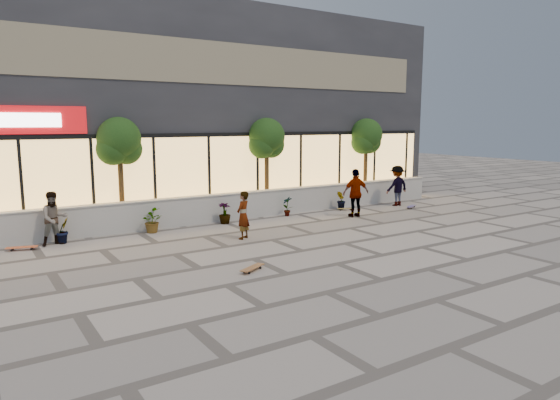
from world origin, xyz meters
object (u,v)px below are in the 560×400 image
skater_right_near (356,193)px  skater_right_far (397,186)px  tree_mideast (267,141)px  skateboard_right_far (411,206)px  skateboard_right_near (345,209)px  skateboard_center (252,268)px  skater_left (54,219)px  tree_east (366,138)px  skater_center (243,215)px  skateboard_left (22,247)px  tree_midwest (119,144)px

skater_right_near → skater_right_far: 3.57m
tree_mideast → skateboard_right_far: 7.03m
skateboard_right_near → skater_right_near: bearing=-87.9°
skater_right_near → skateboard_center: 8.28m
skater_right_near → skateboard_center: (-7.11, -4.16, -0.87)m
tree_mideast → skateboard_right_far: tree_mideast is taller
skateboard_right_far → tree_mideast: bearing=129.8°
skater_left → skateboard_right_near: (11.47, -0.10, -0.76)m
tree_mideast → tree_east: size_ratio=1.00×
tree_mideast → skateboard_right_far: bearing=-24.3°
skater_left → skateboard_right_near: bearing=-9.1°
tree_mideast → skater_right_far: size_ratio=2.17×
skater_right_far → tree_mideast: bearing=-17.0°
skater_center → skateboard_left: skater_center is taller
skateboard_center → skateboard_left: bearing=102.9°
tree_midwest → tree_mideast: 6.00m
tree_east → skater_left: 14.18m
skater_center → skateboard_right_near: bearing=166.3°
skateboard_right_near → tree_mideast: bearing=-178.8°
tree_mideast → skateboard_right_near: bearing=-26.3°
skater_right_far → skateboard_left: bearing=-0.8°
tree_east → skater_right_near: tree_east is taller
skater_right_far → skater_left: bearing=-1.4°
skater_right_near → tree_mideast: bearing=-38.8°
tree_mideast → skater_right_near: tree_mideast is taller
skater_left → skater_right_far: skater_right_far is taller
tree_midwest → skater_center: tree_midwest is taller
skateboard_left → skater_right_far: bearing=16.5°
skater_center → skateboard_left: (-6.19, 2.25, -0.69)m
skater_center → skateboard_right_far: 9.14m
tree_east → skateboard_right_far: tree_east is taller
skater_left → skateboard_right_near: 11.50m
tree_east → skateboard_left: (-14.89, -1.53, -2.90)m
tree_mideast → skater_right_near: bearing=-50.2°
skateboard_center → skater_center: bearing=37.5°
tree_midwest → skater_left: tree_midwest is taller
skater_right_far → skateboard_center: bearing=26.7°
skateboard_center → skateboard_left: 7.21m
skater_right_far → skateboard_center: 11.77m
tree_east → skater_left: bearing=-174.3°
skater_left → skateboard_center: size_ratio=1.96×
tree_mideast → skater_right_near: 4.24m
skateboard_right_near → tree_midwest: bearing=-161.9°
tree_mideast → skater_right_far: bearing=-17.2°
tree_midwest → skateboard_left: (-3.39, -1.53, -2.90)m
skateboard_right_far → skateboard_left: bearing=149.9°
tree_midwest → skater_right_far: 12.11m
tree_midwest → skater_center: bearing=-53.5°
skater_left → skateboard_left: bearing=179.3°
skater_center → skater_right_near: 5.67m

